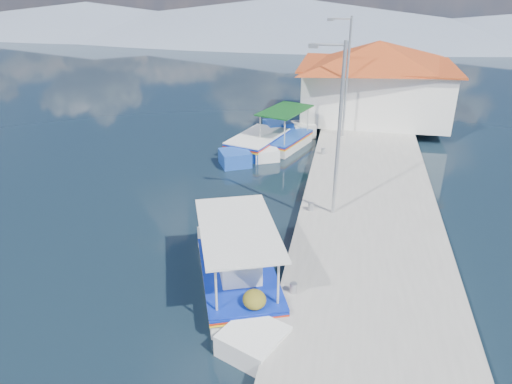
# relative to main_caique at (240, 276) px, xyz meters

# --- Properties ---
(ground) EXTENTS (160.00, 160.00, 0.00)m
(ground) POSITION_rel_main_caique_xyz_m (-2.19, 2.46, -0.45)
(ground) COLOR black
(ground) RESTS_ON ground
(quay) EXTENTS (5.00, 44.00, 0.50)m
(quay) POSITION_rel_main_caique_xyz_m (3.71, 8.46, -0.20)
(quay) COLOR #9F9C94
(quay) RESTS_ON ground
(bollards) EXTENTS (0.20, 17.20, 0.30)m
(bollards) POSITION_rel_main_caique_xyz_m (1.61, 7.71, 0.20)
(bollards) COLOR #A5A8AD
(bollards) RESTS_ON quay
(main_caique) EXTENTS (3.70, 6.55, 2.32)m
(main_caique) POSITION_rel_main_caique_xyz_m (0.00, 0.00, 0.00)
(main_caique) COLOR silver
(main_caique) RESTS_ON ground
(caique_green_canopy) EXTENTS (3.02, 5.64, 2.23)m
(caique_green_canopy) POSITION_rel_main_caique_xyz_m (-0.57, 12.56, -0.11)
(caique_green_canopy) COLOR silver
(caique_green_canopy) RESTS_ON ground
(caique_blue_hull) EXTENTS (3.18, 6.39, 1.18)m
(caique_blue_hull) POSITION_rel_main_caique_xyz_m (-1.84, 11.81, -0.13)
(caique_blue_hull) COLOR #1B45A3
(caique_blue_hull) RESTS_ON ground
(harbor_building) EXTENTS (10.49, 10.49, 4.40)m
(harbor_building) POSITION_rel_main_caique_xyz_m (4.01, 17.46, 2.33)
(harbor_building) COLOR silver
(harbor_building) RESTS_ON quay
(lamp_post_near) EXTENTS (1.21, 0.14, 6.00)m
(lamp_post_near) POSITION_rel_main_caique_xyz_m (2.32, 4.46, 3.41)
(lamp_post_near) COLOR #A5A8AD
(lamp_post_near) RESTS_ON quay
(lamp_post_far) EXTENTS (1.21, 0.14, 6.00)m
(lamp_post_far) POSITION_rel_main_caique_xyz_m (2.32, 13.46, 3.41)
(lamp_post_far) COLOR #A5A8AD
(lamp_post_far) RESTS_ON quay
(mountain_ridge) EXTENTS (171.40, 96.00, 5.50)m
(mountain_ridge) POSITION_rel_main_caique_xyz_m (4.35, 58.46, 1.59)
(mountain_ridge) COLOR slate
(mountain_ridge) RESTS_ON ground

